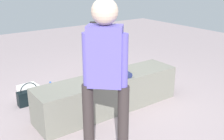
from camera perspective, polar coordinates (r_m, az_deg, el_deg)
ground_plane at (r=3.79m, az=-0.57°, el=-8.14°), size 12.00×12.00×0.00m
concrete_ledge at (r=3.69m, az=-0.59°, el=-4.87°), size 2.05×0.49×0.47m
child_seated at (r=3.60m, az=1.25°, el=2.18°), size 0.28×0.33×0.48m
adult_standing at (r=2.52m, az=-1.45°, el=0.77°), size 0.37×0.36×1.57m
cake_plate at (r=3.46m, az=-2.42°, el=-1.89°), size 0.22×0.22×0.07m
gift_bag at (r=4.98m, az=0.92°, el=0.65°), size 0.22×0.08×0.34m
railing_post at (r=4.62m, az=-3.84°, el=2.07°), size 0.36×0.36×1.03m
water_bottle_near_gift at (r=4.24m, az=-12.75°, el=-4.00°), size 0.07×0.07×0.23m
water_bottle_far_side at (r=4.07m, az=-7.22°, el=-4.90°), size 0.06×0.06×0.19m
party_cup_red at (r=3.82m, az=-12.27°, el=-7.41°), size 0.09×0.09×0.11m
cake_box_white at (r=4.47m, az=-16.96°, el=-3.88°), size 0.32×0.36×0.10m
handbag_black_leather at (r=4.05m, az=-16.96°, el=-5.44°), size 0.34×0.13×0.33m
handbag_brown_canvas at (r=4.28m, az=-4.61°, el=-3.06°), size 0.28×0.13×0.34m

